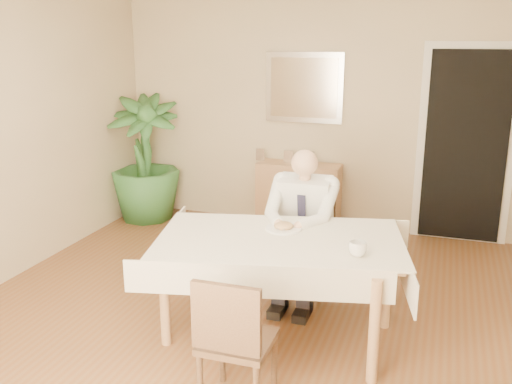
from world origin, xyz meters
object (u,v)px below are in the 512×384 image
(dining_table, at_px, (279,249))
(coffee_mug, at_px, (358,249))
(sideboard, at_px, (298,196))
(chair_far, at_px, (308,233))
(chair_near, at_px, (233,338))
(seated_man, at_px, (300,221))
(potted_palm, at_px, (144,158))

(dining_table, bearing_deg, coffee_mug, -27.68)
(sideboard, bearing_deg, chair_far, -71.91)
(sideboard, bearing_deg, chair_near, -81.26)
(dining_table, xyz_separation_m, sideboard, (-0.47, 2.38, -0.30))
(seated_man, bearing_deg, coffee_mug, -52.94)
(chair_far, distance_m, coffee_mug, 1.21)
(chair_far, height_order, potted_palm, potted_palm)
(chair_near, distance_m, potted_palm, 3.76)
(dining_table, distance_m, seated_man, 0.59)
(coffee_mug, height_order, potted_palm, potted_palm)
(seated_man, xyz_separation_m, coffee_mug, (0.56, -0.75, 0.11))
(dining_table, bearing_deg, seated_man, 77.43)
(coffee_mug, bearing_deg, dining_table, 164.89)
(chair_far, height_order, coffee_mug, chair_far)
(seated_man, distance_m, sideboard, 1.87)
(dining_table, relative_size, potted_palm, 1.33)
(seated_man, bearing_deg, potted_palm, 145.99)
(coffee_mug, bearing_deg, seated_man, 127.06)
(chair_near, height_order, potted_palm, potted_palm)
(chair_near, relative_size, coffee_mug, 7.05)
(dining_table, height_order, coffee_mug, coffee_mug)
(dining_table, xyz_separation_m, potted_palm, (-2.24, 2.11, 0.06))
(chair_far, distance_m, seated_man, 0.35)
(dining_table, distance_m, potted_palm, 3.08)
(seated_man, height_order, sideboard, seated_man)
(chair_near, bearing_deg, coffee_mug, 52.71)
(potted_palm, bearing_deg, seated_man, -34.01)
(dining_table, height_order, chair_near, chair_near)
(chair_far, distance_m, potted_palm, 2.57)
(chair_far, distance_m, chair_near, 1.78)
(dining_table, height_order, chair_far, chair_far)
(chair_far, bearing_deg, seated_man, -95.51)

